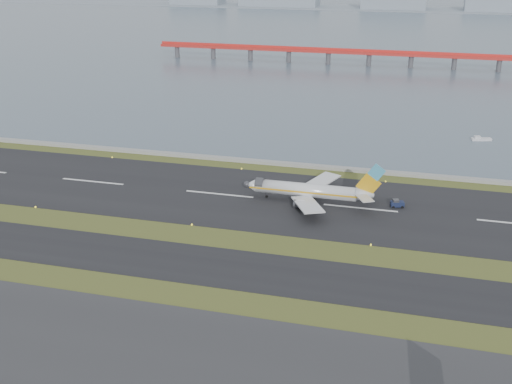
% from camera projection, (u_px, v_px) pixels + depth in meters
% --- Properties ---
extents(ground, '(1000.00, 1000.00, 0.00)m').
position_uv_depth(ground, '(181.00, 238.00, 155.74)').
color(ground, '#384A1A').
rests_on(ground, ground).
extents(apron_strip, '(1000.00, 50.00, 0.10)m').
position_uv_depth(apron_strip, '(60.00, 374.00, 106.18)').
color(apron_strip, '#2C2C2E').
rests_on(apron_strip, ground).
extents(taxiway_strip, '(1000.00, 18.00, 0.10)m').
position_uv_depth(taxiway_strip, '(162.00, 259.00, 144.91)').
color(taxiway_strip, black).
rests_on(taxiway_strip, ground).
extents(runway_strip, '(1000.00, 45.00, 0.10)m').
position_uv_depth(runway_strip, '(220.00, 194.00, 182.74)').
color(runway_strip, black).
rests_on(runway_strip, ground).
extents(seawall, '(1000.00, 2.50, 1.00)m').
position_uv_depth(seawall, '(248.00, 161.00, 209.60)').
color(seawall, gray).
rests_on(seawall, ground).
extents(bay_water, '(1400.00, 800.00, 1.30)m').
position_uv_depth(bay_water, '(370.00, 25.00, 570.05)').
color(bay_water, '#4A5B6A').
rests_on(bay_water, ground).
extents(red_pier, '(260.00, 5.00, 10.20)m').
position_uv_depth(red_pier, '(369.00, 54.00, 373.43)').
color(red_pier, red).
rests_on(red_pier, ground).
extents(far_shoreline, '(1400.00, 80.00, 60.50)m').
position_uv_depth(far_shoreline, '(397.00, 3.00, 708.66)').
color(far_shoreline, gray).
rests_on(far_shoreline, ground).
extents(airliner, '(38.52, 32.89, 12.80)m').
position_uv_depth(airliner, '(311.00, 191.00, 175.89)').
color(airliner, silver).
rests_on(airliner, ground).
extents(pushback_tug, '(3.95, 2.90, 2.27)m').
position_uv_depth(pushback_tug, '(397.00, 204.00, 173.38)').
color(pushback_tug, '#151D3B').
rests_on(pushback_tug, ground).
extents(workboat_near, '(7.47, 4.00, 1.73)m').
position_uv_depth(workboat_near, '(481.00, 139.00, 232.93)').
color(workboat_near, silver).
rests_on(workboat_near, ground).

